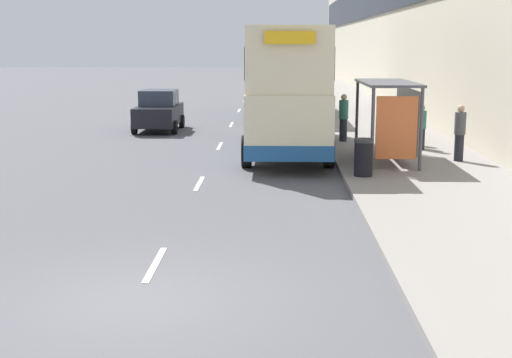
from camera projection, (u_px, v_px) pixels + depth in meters
name	position (u px, v px, depth m)	size (l,w,h in m)	color
ground_plane	(135.00, 302.00, 10.60)	(220.00, 220.00, 0.00)	#515156
pavement	(340.00, 100.00, 48.23)	(5.00, 93.00, 0.14)	gray
lane_mark_0	(155.00, 264.00, 12.37)	(0.12, 2.00, 0.01)	silver
lane_mark_1	(199.00, 183.00, 19.56)	(0.12, 2.00, 0.01)	silver
lane_mark_2	(220.00, 146.00, 26.75)	(0.12, 2.00, 0.01)	silver
lane_mark_3	(231.00, 125.00, 33.94)	(0.12, 2.00, 0.01)	silver
lane_mark_4	(239.00, 111.00, 41.13)	(0.12, 2.00, 0.01)	silver
lane_mark_5	(244.00, 101.00, 48.32)	(0.12, 2.00, 0.01)	silver
lane_mark_6	(248.00, 93.00, 55.51)	(0.12, 2.00, 0.01)	silver
lane_mark_7	(251.00, 88.00, 62.70)	(0.12, 2.00, 0.01)	silver
lane_mark_8	(254.00, 83.00, 69.89)	(0.12, 2.00, 0.01)	silver
bus_shelter	(394.00, 106.00, 22.10)	(1.60, 4.20, 2.48)	#4C4C51
double_decker_bus_near	(287.00, 88.00, 24.84)	(2.85, 10.31, 4.30)	beige
double_decker_bus_ahead	(280.00, 73.00, 37.63)	(2.85, 11.16, 4.30)	beige
car_0	(159.00, 111.00, 31.39)	(1.92, 3.83, 1.80)	black
pedestrian_at_shelter	(411.00, 122.00, 25.44)	(0.35, 0.35, 1.77)	#23232D
pedestrian_1	(460.00, 132.00, 22.35)	(0.35, 0.35, 1.77)	#23232D
pedestrian_2	(422.00, 127.00, 24.78)	(0.31, 0.31, 1.57)	#23232D
pedestrian_3	(344.00, 117.00, 26.94)	(0.35, 0.35, 1.79)	#23232D
pedestrian_4	(406.00, 119.00, 26.23)	(0.35, 0.35, 1.77)	#23232D
litter_bin	(363.00, 157.00, 19.86)	(0.55, 0.55, 1.05)	black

